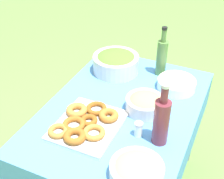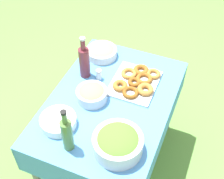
% 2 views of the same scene
% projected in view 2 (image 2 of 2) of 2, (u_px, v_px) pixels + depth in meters
% --- Properties ---
extents(ground_plane, '(14.00, 14.00, 0.00)m').
position_uv_depth(ground_plane, '(111.00, 160.00, 2.64)').
color(ground_plane, '#609342').
extents(picnic_table, '(1.15, 0.80, 0.76)m').
position_uv_depth(picnic_table, '(110.00, 111.00, 2.17)').
color(picnic_table, '#4C8CD1').
rests_on(picnic_table, ground_plane).
extents(salad_bowl, '(0.29, 0.29, 0.13)m').
position_uv_depth(salad_bowl, '(118.00, 143.00, 1.77)').
color(salad_bowl, silver).
rests_on(salad_bowl, picnic_table).
extents(pasta_bowl, '(0.23, 0.23, 0.08)m').
position_uv_depth(pasta_bowl, '(102.00, 52.00, 2.39)').
color(pasta_bowl, silver).
rests_on(pasta_bowl, picnic_table).
extents(donut_platter, '(0.38, 0.33, 0.05)m').
position_uv_depth(donut_platter, '(136.00, 82.00, 2.18)').
color(donut_platter, silver).
rests_on(donut_platter, picnic_table).
extents(plate_stack, '(0.23, 0.23, 0.06)m').
position_uv_depth(plate_stack, '(58.00, 121.00, 1.93)').
color(plate_stack, white).
rests_on(plate_stack, picnic_table).
extents(olive_oil_bottle, '(0.07, 0.07, 0.32)m').
position_uv_depth(olive_oil_bottle, '(67.00, 134.00, 1.75)').
color(olive_oil_bottle, '#4C7238').
rests_on(olive_oil_bottle, picnic_table).
extents(wine_bottle, '(0.08, 0.08, 0.33)m').
position_uv_depth(wine_bottle, '(84.00, 61.00, 2.17)').
color(wine_bottle, maroon).
rests_on(wine_bottle, picnic_table).
extents(bread_bowl, '(0.21, 0.21, 0.10)m').
position_uv_depth(bread_bowl, '(92.00, 94.00, 2.07)').
color(bread_bowl, silver).
rests_on(bread_bowl, picnic_table).
extents(salt_shaker, '(0.04, 0.04, 0.08)m').
position_uv_depth(salt_shaker, '(99.00, 74.00, 2.21)').
color(salt_shaker, white).
rests_on(salt_shaker, picnic_table).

